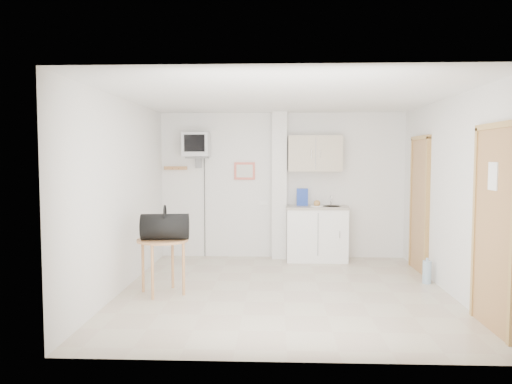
{
  "coord_description": "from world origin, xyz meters",
  "views": [
    {
      "loc": [
        -0.09,
        -6.38,
        1.74
      ],
      "look_at": [
        -0.38,
        0.6,
        1.25
      ],
      "focal_mm": 35.0,
      "sensor_mm": 36.0,
      "label": 1
    }
  ],
  "objects_px": {
    "crt_television": "(197,146)",
    "water_bottle": "(427,272)",
    "round_table": "(163,246)",
    "duffel_bag": "(165,226)"
  },
  "relations": [
    {
      "from": "duffel_bag",
      "to": "water_bottle",
      "type": "distance_m",
      "value": 3.62
    },
    {
      "from": "crt_television",
      "to": "water_bottle",
      "type": "relative_size",
      "value": 6.04
    },
    {
      "from": "round_table",
      "to": "water_bottle",
      "type": "xyz_separation_m",
      "value": [
        3.52,
        0.66,
        -0.45
      ]
    },
    {
      "from": "crt_television",
      "to": "round_table",
      "type": "relative_size",
      "value": 3.06
    },
    {
      "from": "crt_television",
      "to": "water_bottle",
      "type": "bearing_deg",
      "value": -24.12
    },
    {
      "from": "crt_television",
      "to": "round_table",
      "type": "xyz_separation_m",
      "value": [
        -0.09,
        -2.2,
        -1.32
      ]
    },
    {
      "from": "crt_television",
      "to": "duffel_bag",
      "type": "height_order",
      "value": "crt_television"
    },
    {
      "from": "round_table",
      "to": "water_bottle",
      "type": "relative_size",
      "value": 1.98
    },
    {
      "from": "crt_television",
      "to": "round_table",
      "type": "height_order",
      "value": "crt_television"
    },
    {
      "from": "round_table",
      "to": "water_bottle",
      "type": "distance_m",
      "value": 3.61
    }
  ]
}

